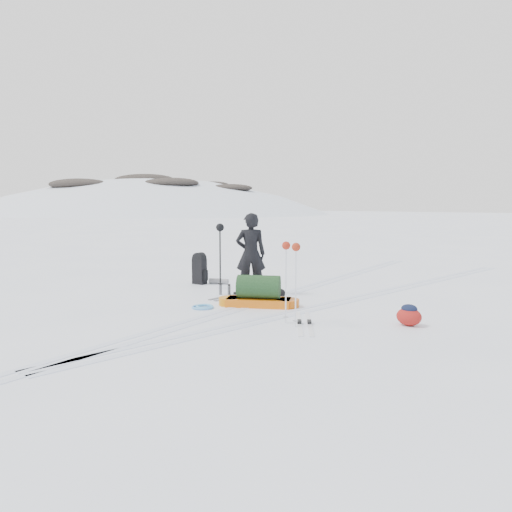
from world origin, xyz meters
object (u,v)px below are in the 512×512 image
Objects in this scene: pulk_sled at (259,294)px; expedition_rucksack at (202,269)px; ski_poles_black at (220,235)px; skier at (251,254)px.

pulk_sled is 3.04m from expedition_rucksack.
ski_poles_black is at bearing 123.53° from pulk_sled.
expedition_rucksack is (-2.76, 1.25, 0.13)m from pulk_sled.
expedition_rucksack is 1.23m from ski_poles_black.
expedition_rucksack is 0.51× the size of ski_poles_black.
skier is at bearing 107.24° from pulk_sled.
pulk_sled is at bearing -41.64° from ski_poles_black.
skier is 1.44m from pulk_sled.
pulk_sled is 1.05× the size of ski_poles_black.
pulk_sled is 2.05× the size of expedition_rucksack.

